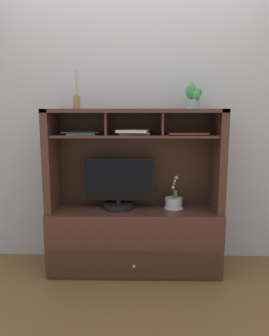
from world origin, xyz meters
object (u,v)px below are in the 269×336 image
(magazine_stack_left, at_px, (187,134))
(potted_succulent, at_px, (193,97))
(magazine_stack_right, at_px, (133,132))
(media_console, at_px, (135,221))
(magazine_stack_centre, at_px, (81,133))
(potted_orchid, at_px, (174,203))
(diffuser_bottle, at_px, (77,102))
(tv_monitor, at_px, (118,187))

(magazine_stack_left, relative_size, potted_succulent, 1.46)
(magazine_stack_left, bearing_deg, magazine_stack_right, -178.97)
(media_console, relative_size, magazine_stack_centre, 4.41)
(media_console, distance_m, magazine_stack_left, 0.87)
(magazine_stack_left, distance_m, magazine_stack_centre, 0.87)
(potted_orchid, height_order, potted_succulent, potted_succulent)
(magazine_stack_centre, height_order, potted_succulent, potted_succulent)
(media_console, distance_m, diffuser_bottle, 1.11)
(potted_orchid, bearing_deg, tv_monitor, -178.54)
(tv_monitor, height_order, magazine_stack_centre, magazine_stack_centre)
(media_console, xyz_separation_m, magazine_stack_centre, (-0.44, -0.00, 0.76))
(magazine_stack_right, relative_size, potted_succulent, 1.29)
(media_console, distance_m, potted_orchid, 0.37)
(media_console, bearing_deg, tv_monitor, 179.67)
(magazine_stack_left, bearing_deg, potted_orchid, 148.92)
(tv_monitor, xyz_separation_m, potted_succulent, (0.61, 0.01, 0.76))
(tv_monitor, height_order, diffuser_bottle, diffuser_bottle)
(magazine_stack_left, distance_m, magazine_stack_right, 0.43)
(potted_orchid, bearing_deg, magazine_stack_centre, -178.80)
(media_console, height_order, potted_orchid, media_console)
(media_console, distance_m, tv_monitor, 0.33)
(magazine_stack_right, bearing_deg, magazine_stack_centre, 174.23)
(tv_monitor, distance_m, magazine_stack_left, 0.73)
(magazine_stack_centre, height_order, diffuser_bottle, diffuser_bottle)
(tv_monitor, height_order, potted_succulent, potted_succulent)
(magazine_stack_left, bearing_deg, media_console, 174.68)
(tv_monitor, distance_m, magazine_stack_right, 0.49)
(potted_orchid, distance_m, magazine_stack_left, 0.60)
(magazine_stack_right, xyz_separation_m, diffuser_bottle, (-0.46, 0.04, 0.24))
(magazine_stack_centre, xyz_separation_m, diffuser_bottle, (-0.03, -0.00, 0.25))
(magazine_stack_left, height_order, magazine_stack_centre, magazine_stack_centre)
(magazine_stack_left, bearing_deg, potted_succulent, 44.42)
(potted_succulent, bearing_deg, media_console, -178.78)
(media_console, relative_size, potted_succulent, 6.45)
(tv_monitor, bearing_deg, magazine_stack_right, -20.45)
(magazine_stack_left, xyz_separation_m, magazine_stack_centre, (-0.87, 0.04, 0.00))
(magazine_stack_right, height_order, potted_succulent, potted_succulent)
(tv_monitor, bearing_deg, diffuser_bottle, -179.10)
(tv_monitor, xyz_separation_m, magazine_stack_right, (0.13, -0.05, 0.47))
(media_console, bearing_deg, magazine_stack_centre, -179.56)
(tv_monitor, distance_m, magazine_stack_centre, 0.55)
(potted_orchid, bearing_deg, magazine_stack_right, -170.13)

